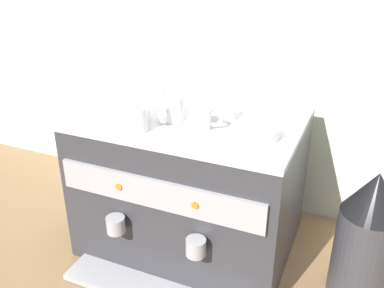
# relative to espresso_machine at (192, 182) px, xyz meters

# --- Properties ---
(ground_plane) EXTENTS (4.00, 4.00, 0.00)m
(ground_plane) POSITION_rel_espresso_machine_xyz_m (0.00, 0.00, -0.24)
(ground_plane) COLOR brown
(tiled_backsplash_wall) EXTENTS (2.80, 0.03, 1.01)m
(tiled_backsplash_wall) POSITION_rel_espresso_machine_xyz_m (0.00, 0.35, 0.27)
(tiled_backsplash_wall) COLOR silver
(tiled_backsplash_wall) RESTS_ON ground_plane
(espresso_machine) EXTENTS (0.67, 0.59, 0.48)m
(espresso_machine) POSITION_rel_espresso_machine_xyz_m (0.00, 0.00, 0.00)
(espresso_machine) COLOR #2D2D33
(espresso_machine) RESTS_ON ground_plane
(ceramic_cup_0) EXTENTS (0.08, 0.11, 0.07)m
(ceramic_cup_0) POSITION_rel_espresso_machine_xyz_m (-0.04, -0.06, 0.28)
(ceramic_cup_0) COLOR white
(ceramic_cup_0) RESTS_ON espresso_machine
(ceramic_cup_1) EXTENTS (0.09, 0.06, 0.06)m
(ceramic_cup_1) POSITION_rel_espresso_machine_xyz_m (0.07, -0.08, 0.27)
(ceramic_cup_1) COLOR white
(ceramic_cup_1) RESTS_ON espresso_machine
(ceramic_cup_2) EXTENTS (0.08, 0.10, 0.07)m
(ceramic_cup_2) POSITION_rel_espresso_machine_xyz_m (-0.10, -0.16, 0.27)
(ceramic_cup_2) COLOR white
(ceramic_cup_2) RESTS_ON espresso_machine
(ceramic_bowl_0) EXTENTS (0.11, 0.11, 0.03)m
(ceramic_bowl_0) POSITION_rel_espresso_machine_xyz_m (-0.16, -0.09, 0.25)
(ceramic_bowl_0) COLOR white
(ceramic_bowl_0) RESTS_ON espresso_machine
(ceramic_bowl_1) EXTENTS (0.09, 0.09, 0.04)m
(ceramic_bowl_1) POSITION_rel_espresso_machine_xyz_m (0.09, 0.01, 0.26)
(ceramic_bowl_1) COLOR white
(ceramic_bowl_1) RESTS_ON espresso_machine
(ceramic_bowl_2) EXTENTS (0.13, 0.13, 0.03)m
(ceramic_bowl_2) POSITION_rel_espresso_machine_xyz_m (0.23, -0.08, 0.25)
(ceramic_bowl_2) COLOR white
(ceramic_bowl_2) RESTS_ON espresso_machine
(ceramic_bowl_3) EXTENTS (0.10, 0.10, 0.04)m
(ceramic_bowl_3) POSITION_rel_espresso_machine_xyz_m (-0.23, 0.14, 0.26)
(ceramic_bowl_3) COLOR white
(ceramic_bowl_3) RESTS_ON espresso_machine
(coffee_grinder) EXTENTS (0.17, 0.17, 0.41)m
(coffee_grinder) POSITION_rel_espresso_machine_xyz_m (0.55, -0.03, -0.03)
(coffee_grinder) COLOR #333338
(coffee_grinder) RESTS_ON ground_plane
(milk_pitcher) EXTENTS (0.09, 0.09, 0.15)m
(milk_pitcher) POSITION_rel_espresso_machine_xyz_m (-0.45, 0.01, -0.16)
(milk_pitcher) COLOR #B7B7BC
(milk_pitcher) RESTS_ON ground_plane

